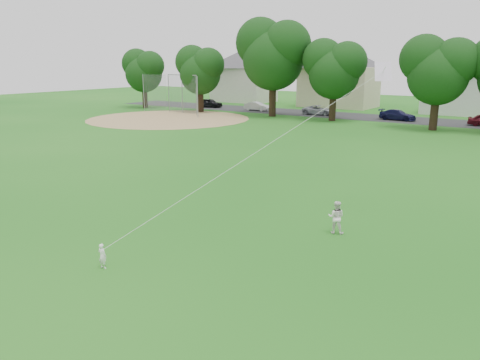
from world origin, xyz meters
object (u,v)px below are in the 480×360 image
Objects in this scene: older_boy at (336,217)px; baseball_backstop at (179,94)px; kite at (260,150)px; toddler at (102,256)px.

older_boy is 43.29m from baseball_backstop.
kite is 42.87m from baseball_backstop.
baseball_backstop is (-28.02, 35.18, 1.91)m from toddler.
older_boy reaches higher than toddler.
baseball_backstop is at bearing 135.44° from kite.
toddler is 0.06× the size of kite.
kite is at bearing -121.73° from toddler.
older_boy is at bearing 39.57° from kite.
older_boy is 0.12× the size of baseball_backstop.
toddler is at bearing 40.52° from older_boy.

